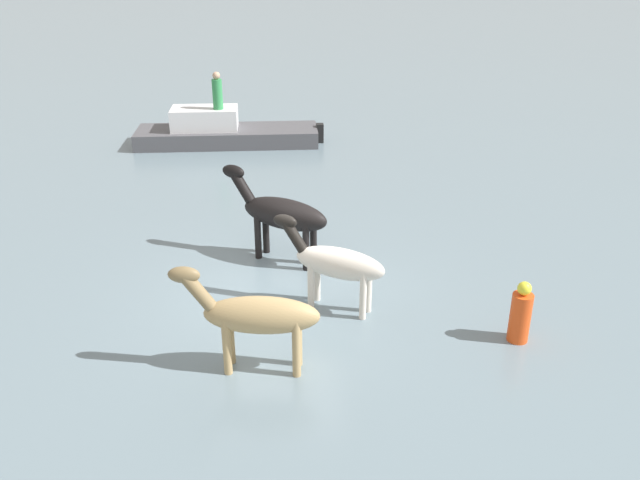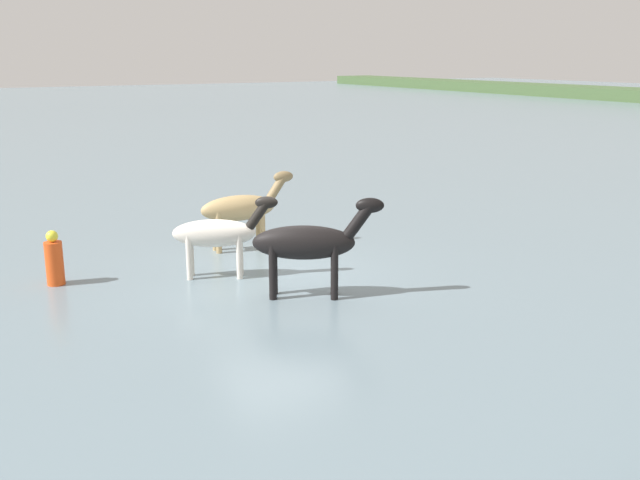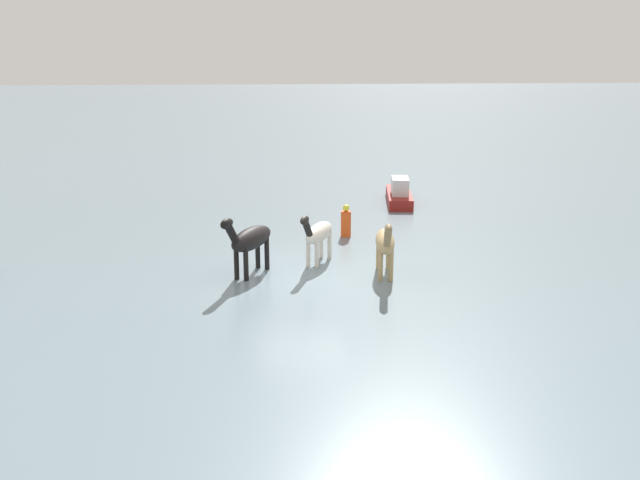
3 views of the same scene
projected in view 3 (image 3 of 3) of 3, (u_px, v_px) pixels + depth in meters
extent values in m
plane|color=slate|center=(301.00, 275.00, 21.09)|extent=(197.35, 197.35, 0.00)
ellipsoid|color=silver|center=(319.00, 233.00, 22.01)|extent=(1.24, 1.78, 0.59)
cylinder|color=silver|center=(317.00, 252.00, 21.62)|extent=(0.13, 0.13, 0.96)
cylinder|color=silver|center=(308.00, 251.00, 21.73)|extent=(0.13, 0.13, 0.96)
cylinder|color=silver|center=(329.00, 244.00, 22.55)|extent=(0.13, 0.13, 0.96)
cylinder|color=silver|center=(321.00, 243.00, 22.66)|extent=(0.13, 0.13, 0.96)
cylinder|color=black|center=(307.00, 228.00, 21.09)|extent=(0.42, 0.57, 0.64)
ellipsoid|color=black|center=(305.00, 220.00, 20.86)|extent=(0.39, 0.52, 0.26)
ellipsoid|color=black|center=(251.00, 238.00, 20.85)|extent=(1.50, 2.00, 0.66)
cylinder|color=black|center=(246.00, 262.00, 20.42)|extent=(0.15, 0.15, 1.09)
cylinder|color=black|center=(236.00, 261.00, 20.56)|extent=(0.15, 0.15, 1.09)
cylinder|color=black|center=(267.00, 252.00, 21.44)|extent=(0.15, 0.15, 1.09)
cylinder|color=black|center=(258.00, 251.00, 21.58)|extent=(0.15, 0.15, 1.09)
cylinder|color=black|center=(231.00, 232.00, 19.83)|extent=(0.50, 0.64, 0.73)
ellipsoid|color=black|center=(227.00, 224.00, 19.57)|extent=(0.47, 0.58, 0.29)
ellipsoid|color=tan|center=(385.00, 241.00, 20.83)|extent=(0.71, 1.88, 0.62)
cylinder|color=tan|center=(391.00, 264.00, 20.43)|extent=(0.14, 0.14, 1.02)
cylinder|color=tan|center=(381.00, 264.00, 20.44)|extent=(0.14, 0.14, 1.02)
cylinder|color=tan|center=(388.00, 253.00, 21.49)|extent=(0.14, 0.14, 1.02)
cylinder|color=tan|center=(378.00, 253.00, 21.50)|extent=(0.14, 0.14, 1.02)
cylinder|color=olive|center=(388.00, 237.00, 19.78)|extent=(0.27, 0.58, 0.68)
ellipsoid|color=olive|center=(388.00, 229.00, 19.52)|extent=(0.26, 0.52, 0.27)
cube|color=maroon|center=(399.00, 199.00, 30.50)|extent=(1.41, 3.61, 0.61)
cube|color=silver|center=(400.00, 186.00, 29.92)|extent=(0.84, 1.34, 0.70)
cube|color=black|center=(397.00, 189.00, 32.26)|extent=(0.31, 0.27, 0.66)
cylinder|color=#E54C19|center=(346.00, 224.00, 25.14)|extent=(0.36, 0.36, 0.90)
sphere|color=yellow|center=(346.00, 208.00, 24.99)|extent=(0.24, 0.24, 0.24)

